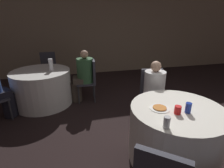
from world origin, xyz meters
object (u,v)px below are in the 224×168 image
soda_can_silver (167,122)px  table_near (174,134)px  table_far (43,88)px  person_green_jacket (82,76)px  person_white_shirt (155,94)px  chair_near_north (152,91)px  bottle_far (51,65)px  chair_far_east (90,77)px  soda_can_blue (188,108)px  pizza_plate_near (160,108)px  chair_far_north (49,67)px

soda_can_silver → table_near: bearing=43.1°
table_far → person_green_jacket: (0.85, -0.05, 0.21)m
person_white_shirt → soda_can_silver: size_ratio=9.08×
chair_near_north → soda_can_silver: size_ratio=7.59×
person_green_jacket → bottle_far: person_green_jacket is taller
bottle_far → chair_near_north: bearing=-31.6°
table_far → soda_can_silver: 2.86m
table_far → bottle_far: (0.23, -0.03, 0.49)m
chair_far_east → bottle_far: bearing=91.5°
table_near → soda_can_blue: 0.45m
pizza_plate_near → soda_can_silver: soda_can_silver is taller
table_near → chair_near_north: (0.15, 0.97, 0.18)m
pizza_plate_near → soda_can_blue: size_ratio=1.97×
person_green_jacket → person_white_shirt: size_ratio=1.02×
chair_far_east → pizza_plate_near: bearing=-159.7°
bottle_far → soda_can_silver: bearing=-62.3°
soda_can_silver → table_far: bearing=121.5°
table_far → chair_far_east: chair_far_east is taller
person_white_shirt → chair_far_east: bearing=-43.5°
chair_far_north → person_white_shirt: person_white_shirt is taller
chair_far_north → pizza_plate_near: chair_far_north is taller
chair_near_north → chair_far_east: 1.42m
table_far → chair_far_north: chair_far_north is taller
table_far → person_white_shirt: 2.34m
soda_can_silver → soda_can_blue: 0.44m
table_far → chair_far_east: bearing=-3.6°
chair_far_north → bottle_far: (0.17, -1.04, 0.32)m
table_near → table_far: same height
chair_near_north → soda_can_blue: bearing=93.2°
bottle_far → person_green_jacket: bearing=-1.7°
chair_far_north → person_green_jacket: bearing=129.8°
soda_can_blue → table_near: bearing=109.2°
person_white_shirt → soda_can_silver: (-0.47, -1.14, 0.23)m
chair_far_north → soda_can_silver: chair_far_north is taller
person_green_jacket → chair_far_north: bearing=40.4°
table_far → soda_can_blue: (1.87, -2.21, 0.43)m
person_white_shirt → soda_can_blue: person_white_shirt is taller
person_green_jacket → table_far: bearing=90.0°
person_green_jacket → pizza_plate_near: person_green_jacket is taller
chair_near_north → chair_far_east: same height
table_near → chair_far_north: size_ratio=1.23×
person_green_jacket → soda_can_silver: bearing=-161.5°
person_green_jacket → person_white_shirt: 1.64m
table_near → chair_far_east: size_ratio=1.23×
table_near → chair_far_east: (-0.81, 2.02, 0.18)m
pizza_plate_near → bottle_far: (-1.38, 2.01, 0.12)m
table_near → bottle_far: 2.64m
table_far → pizza_plate_near: pizza_plate_near is taller
person_white_shirt → table_near: bearing=90.0°
person_white_shirt → chair_near_north: bearing=-90.0°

